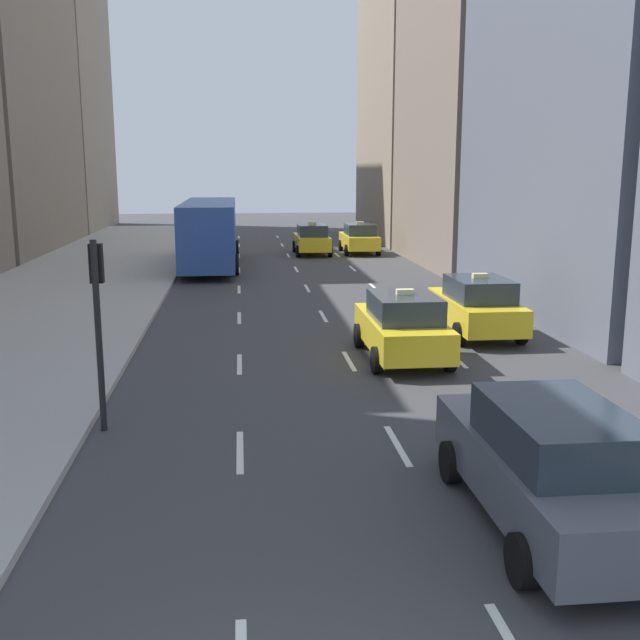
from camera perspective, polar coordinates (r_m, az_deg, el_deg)
sidewalk_left at (r=32.51m, az=-18.27°, el=2.42°), size 8.00×66.00×0.15m
lane_markings at (r=27.97m, az=-0.44°, el=1.48°), size 5.72×56.00×0.01m
taxi_lead at (r=19.37m, az=6.31°, el=-0.45°), size 2.02×4.40×1.87m
taxi_second at (r=43.86m, az=3.01°, el=6.24°), size 2.02×4.40×1.87m
taxi_third at (r=22.58m, az=11.84°, el=1.08°), size 2.02×4.40×1.87m
taxi_fourth at (r=43.24m, az=-0.62°, el=6.18°), size 2.02×4.40×1.87m
sedan_black_near at (r=10.82m, az=17.05°, el=-10.45°), size 2.02×4.90×1.78m
city_bus at (r=38.05m, az=-8.40°, el=6.71°), size 2.80×11.61×3.25m
traffic_light_pole at (r=14.34m, az=-16.58°, el=1.18°), size 0.24×0.42×3.60m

